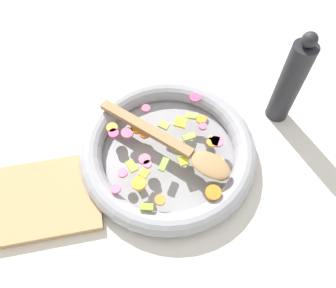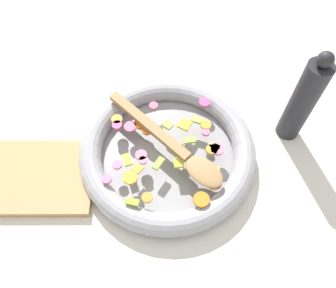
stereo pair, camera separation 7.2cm
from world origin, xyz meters
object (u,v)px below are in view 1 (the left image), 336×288
at_px(skillet, 168,151).
at_px(wooden_spoon, 176,145).
at_px(pepper_mill, 290,82).
at_px(cutting_board, 26,202).

bearing_deg(skillet, wooden_spoon, 134.97).
distance_m(pepper_mill, cutting_board, 0.63).
distance_m(skillet, wooden_spoon, 0.05).
relative_size(skillet, cutting_board, 1.27).
height_order(skillet, pepper_mill, pepper_mill).
xyz_separation_m(wooden_spoon, cutting_board, (0.33, 0.04, -0.05)).
height_order(wooden_spoon, cutting_board, wooden_spoon).
bearing_deg(skillet, cutting_board, 10.43).
bearing_deg(wooden_spoon, pepper_mill, -163.56).
bearing_deg(cutting_board, skillet, -169.57).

